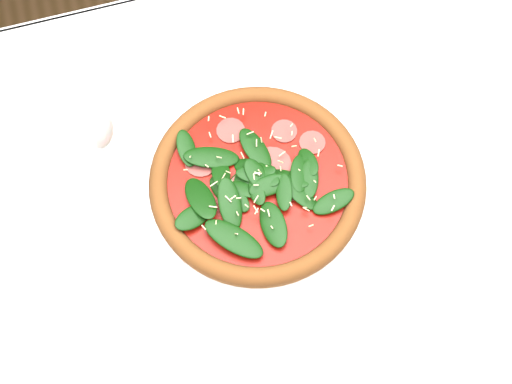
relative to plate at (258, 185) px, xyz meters
name	(u,v)px	position (x,y,z in m)	size (l,w,h in m)	color
ground	(262,303)	(0.01, -0.01, -0.76)	(6.00, 6.00, 0.00)	brown
dining_table	(266,216)	(0.01, -0.01, -0.11)	(1.21, 0.81, 0.75)	white
plate	(258,185)	(0.00, 0.00, 0.00)	(0.35, 0.35, 0.02)	white
pizza	(258,179)	(0.00, 0.00, 0.02)	(0.39, 0.39, 0.04)	#985724
wine_glass	(82,127)	(-0.20, 0.08, 0.13)	(0.08, 0.08, 0.19)	white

